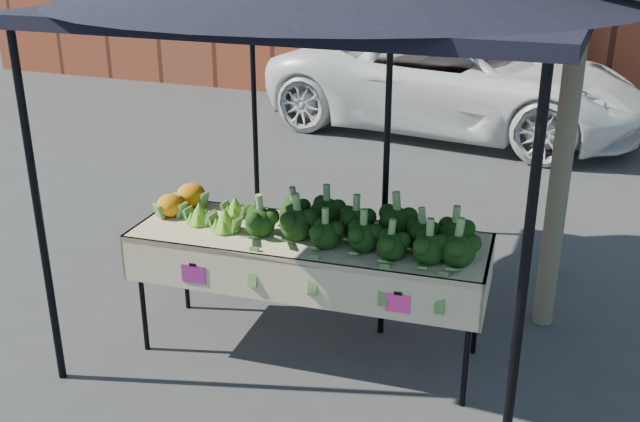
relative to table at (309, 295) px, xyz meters
The scene contains 7 objects.
ground 0.50m from the table, ahead, with size 90.00×90.00×0.00m, color #333336.
table is the anchor object (origin of this frame).
canopy 1.06m from the table, 85.54° to the left, with size 3.16×3.16×2.74m, color black, non-canonical shape.
broccoli_heap 0.69m from the table, ahead, with size 1.55×0.58×0.28m, color black.
romanesco_cluster 0.87m from the table, behind, with size 0.44×0.48×0.21m, color #7EBD33.
cauliflower_pair 1.17m from the table, behind, with size 0.24×0.44×0.19m, color orange.
street_tree 2.48m from the table, 35.71° to the left, with size 2.15×2.15×4.24m, color #1E4C14, non-canonical shape.
Camera 1 is at (1.53, -4.08, 2.78)m, focal length 40.39 mm.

